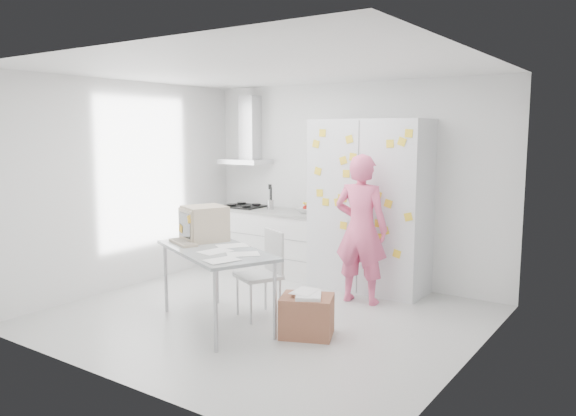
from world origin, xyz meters
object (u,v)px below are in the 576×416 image
Objects in this scene: chair at (265,268)px; cardboard_box at (307,315)px; person at (361,229)px; desk at (208,235)px.

chair is 0.84m from cardboard_box.
chair is (-0.64, -1.06, -0.35)m from person.
cardboard_box is at bearing 87.21° from person.
person is at bearing 75.21° from desk.
person is at bearing 93.63° from cardboard_box.
desk is 2.70× the size of cardboard_box.
chair reaches higher than cardboard_box.
desk is at bearing 44.38° from person.
desk is (-1.15, -1.41, 0.03)m from person.
person is 1.82m from desk.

